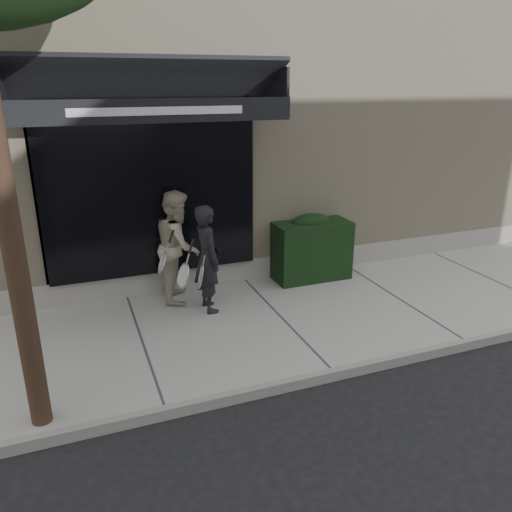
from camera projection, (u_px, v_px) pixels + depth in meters
name	position (u px, v px, depth m)	size (l,w,h in m)	color
ground	(280.00, 324.00, 7.31)	(80.00, 80.00, 0.00)	black
sidewalk	(280.00, 320.00, 7.29)	(20.00, 3.00, 0.12)	#A3A29E
curb	(333.00, 374.00, 5.92)	(20.00, 0.10, 0.14)	gray
building_facade	(190.00, 112.00, 10.77)	(14.30, 8.04, 5.64)	beige
hedge	(310.00, 248.00, 8.57)	(1.30, 0.70, 1.14)	black
pedestrian_front	(207.00, 259.00, 7.25)	(0.76, 0.82, 1.60)	black
pedestrian_back	(178.00, 246.00, 7.64)	(0.86, 0.99, 1.72)	#B3AA8F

